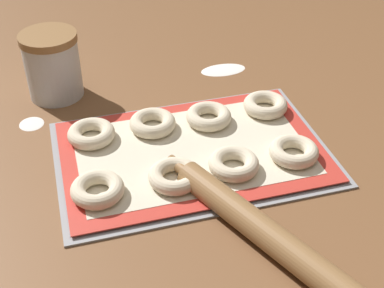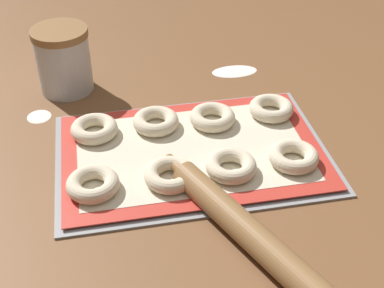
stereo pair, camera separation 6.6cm
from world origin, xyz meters
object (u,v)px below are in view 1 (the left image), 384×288
at_px(bagel_back_far_left, 91,134).
at_px(flour_canister, 52,65).
at_px(bagel_front_far_left, 97,189).
at_px(bagel_front_mid_left, 174,176).
at_px(bagel_front_far_right, 294,151).
at_px(bagel_back_mid_left, 153,123).
at_px(rolling_pin, 263,231).
at_px(baking_tray, 192,153).
at_px(bagel_back_far_right, 265,105).
at_px(bagel_back_mid_right, 209,116).
at_px(bagel_front_mid_right, 234,164).

height_order(bagel_back_far_left, flour_canister, flour_canister).
relative_size(bagel_front_far_left, bagel_front_mid_left, 1.00).
height_order(bagel_front_far_right, bagel_back_mid_left, same).
bearing_deg(rolling_pin, bagel_front_far_right, 52.81).
bearing_deg(baking_tray, bagel_front_far_right, -22.66).
bearing_deg(bagel_back_far_right, bagel_front_far_left, -155.85).
distance_m(bagel_front_far_left, bagel_front_mid_left, 0.13).
xyz_separation_m(bagel_front_far_left, bagel_back_mid_right, (0.25, 0.16, 0.00)).
relative_size(bagel_front_mid_right, flour_canister, 0.63).
bearing_deg(bagel_front_far_right, bagel_front_mid_right, -178.17).
bearing_deg(bagel_back_mid_left, bagel_front_mid_right, -55.70).
bearing_deg(bagel_back_far_right, baking_tray, -154.36).
xyz_separation_m(bagel_front_far_left, bagel_front_far_right, (0.36, 0.01, 0.00)).
bearing_deg(flour_canister, bagel_front_far_right, -41.91).
relative_size(baking_tray, rolling_pin, 1.19).
relative_size(baking_tray, bagel_back_far_right, 5.56).
height_order(baking_tray, bagel_back_far_left, bagel_back_far_left).
xyz_separation_m(bagel_back_mid_left, bagel_back_mid_right, (0.11, -0.01, 0.00)).
bearing_deg(baking_tray, bagel_front_far_left, -157.34).
bearing_deg(bagel_back_far_right, bagel_front_mid_left, -144.74).
bearing_deg(bagel_front_mid_right, rolling_pin, -93.73).
xyz_separation_m(bagel_back_mid_left, rolling_pin, (0.10, -0.33, -0.00)).
xyz_separation_m(bagel_front_far_left, bagel_back_far_right, (0.37, 0.17, 0.00)).
height_order(bagel_front_mid_left, bagel_front_far_right, same).
relative_size(bagel_back_mid_right, flour_canister, 0.63).
xyz_separation_m(bagel_front_far_left, bagel_back_mid_left, (0.13, 0.17, 0.00)).
height_order(bagel_back_mid_right, rolling_pin, rolling_pin).
xyz_separation_m(bagel_front_far_right, bagel_back_far_right, (0.01, 0.16, 0.00)).
bearing_deg(flour_canister, bagel_front_far_left, -83.62).
relative_size(bagel_front_far_left, bagel_front_far_right, 1.00).
relative_size(bagel_front_mid_left, bagel_back_mid_left, 1.00).
distance_m(bagel_front_far_left, bagel_back_far_left, 0.16).
distance_m(bagel_front_far_left, bagel_front_far_right, 0.36).
bearing_deg(bagel_front_mid_right, bagel_back_far_right, 52.22).
relative_size(bagel_front_far_left, bagel_back_mid_right, 1.00).
distance_m(bagel_front_mid_right, bagel_back_far_right, 0.21).
bearing_deg(bagel_front_mid_right, baking_tray, 126.06).
height_order(bagel_front_mid_left, bagel_front_mid_right, same).
bearing_deg(bagel_back_mid_right, bagel_front_far_left, -147.16).
height_order(bagel_front_far_right, rolling_pin, rolling_pin).
bearing_deg(baking_tray, flour_canister, 128.37).
relative_size(bagel_front_far_right, bagel_back_far_right, 1.00).
bearing_deg(bagel_front_mid_left, bagel_front_far_left, 179.23).
height_order(bagel_front_far_left, rolling_pin, rolling_pin).
height_order(baking_tray, bagel_back_far_right, bagel_back_far_right).
distance_m(bagel_front_mid_left, bagel_back_mid_left, 0.17).
distance_m(bagel_front_mid_left, flour_canister, 0.41).
xyz_separation_m(bagel_back_far_right, rolling_pin, (-0.14, -0.33, -0.00)).
height_order(bagel_front_far_left, bagel_back_far_right, same).
bearing_deg(bagel_back_mid_right, rolling_pin, -92.23).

